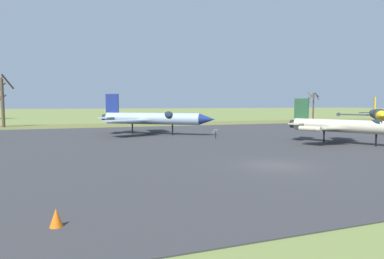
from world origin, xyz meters
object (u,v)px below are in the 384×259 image
jet_fighter_front_left (377,114)px  jet_fighter_front_right (349,126)px  traffic_cone (56,218)px  info_placard_rear_center (216,133)px  jet_fighter_rear_center (154,118)px

jet_fighter_front_left → jet_fighter_front_right: 26.26m
traffic_cone → jet_fighter_front_right: bearing=27.7°
jet_fighter_front_right → traffic_cone: (-26.26, -13.78, -1.56)m
info_placard_rear_center → traffic_cone: info_placard_rear_center is taller
jet_fighter_rear_center → traffic_cone: size_ratio=21.41×
jet_fighter_rear_center → info_placard_rear_center: jet_fighter_rear_center is taller
info_placard_rear_center → jet_fighter_front_left: bearing=10.5°
jet_fighter_front_right → jet_fighter_rear_center: size_ratio=0.87×
jet_fighter_rear_center → info_placard_rear_center: 9.42m
jet_fighter_rear_center → traffic_cone: bearing=-108.2°
jet_fighter_rear_center → info_placard_rear_center: size_ratio=12.91×
jet_fighter_rear_center → traffic_cone: (-9.98, -30.33, -1.89)m
jet_fighter_front_left → traffic_cone: (-47.71, -28.92, -2.07)m
jet_fighter_rear_center → jet_fighter_front_right: bearing=-45.5°
jet_fighter_rear_center → traffic_cone: jet_fighter_rear_center is taller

